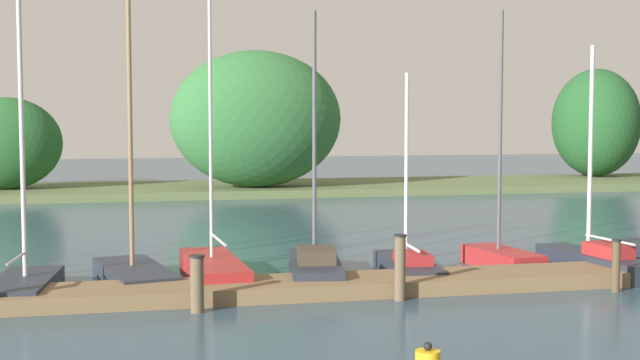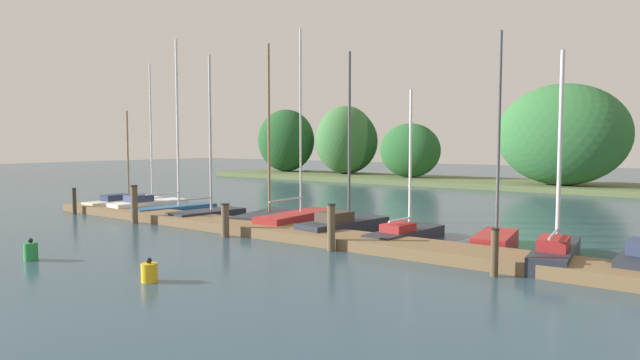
% 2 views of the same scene
% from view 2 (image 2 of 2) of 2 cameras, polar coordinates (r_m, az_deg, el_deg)
% --- Properties ---
extents(dock_pier, '(28.16, 1.80, 0.35)m').
position_cam_2_polar(dock_pier, '(19.01, -2.47, -5.66)').
color(dock_pier, brown).
rests_on(dock_pier, ground).
extents(far_shore, '(58.08, 9.24, 7.40)m').
position_cam_2_polar(far_shore, '(44.94, 15.28, 3.56)').
color(far_shore, '#56663D').
rests_on(far_shore, ground).
extents(sailboat_0, '(1.04, 4.40, 4.98)m').
position_cam_2_polar(sailboat_0, '(29.49, -19.84, -2.21)').
color(sailboat_0, silver).
rests_on(sailboat_0, ground).
extents(sailboat_1, '(1.59, 4.04, 7.19)m').
position_cam_2_polar(sailboat_1, '(27.67, -17.58, -2.43)').
color(sailboat_1, white).
rests_on(sailboat_1, ground).
extents(sailboat_2, '(1.51, 4.31, 8.12)m').
position_cam_2_polar(sailboat_2, '(26.24, -14.88, -2.58)').
color(sailboat_2, '#285684').
rests_on(sailboat_2, ground).
extents(sailboat_3, '(1.60, 3.65, 7.09)m').
position_cam_2_polar(sailboat_3, '(23.92, -11.58, -3.32)').
color(sailboat_3, '#232833').
rests_on(sailboat_3, ground).
extents(sailboat_4, '(2.11, 4.12, 7.47)m').
position_cam_2_polar(sailboat_4, '(22.99, -5.49, -3.57)').
color(sailboat_4, '#232833').
rests_on(sailboat_4, ground).
extents(sailboat_5, '(1.40, 4.38, 7.81)m').
position_cam_2_polar(sailboat_5, '(21.56, -2.21, -4.02)').
color(sailboat_5, maroon).
rests_on(sailboat_5, ground).
extents(sailboat_6, '(1.79, 4.19, 6.63)m').
position_cam_2_polar(sailboat_6, '(19.79, 2.73, -4.66)').
color(sailboat_6, '#232833').
rests_on(sailboat_6, ground).
extents(sailboat_7, '(1.28, 4.00, 5.15)m').
position_cam_2_polar(sailboat_7, '(18.66, 9.16, -5.51)').
color(sailboat_7, '#232833').
rests_on(sailboat_7, ground).
extents(sailboat_8, '(1.41, 2.93, 6.86)m').
position_cam_2_polar(sailboat_8, '(18.17, 18.11, -5.65)').
color(sailboat_8, maroon).
rests_on(sailboat_8, ground).
extents(sailboat_9, '(1.42, 4.44, 5.89)m').
position_cam_2_polar(sailboat_9, '(16.49, 23.67, -6.76)').
color(sailboat_9, '#232833').
rests_on(sailboat_9, ground).
extents(mooring_piling_0, '(0.21, 0.21, 1.22)m').
position_cam_2_polar(mooring_piling_0, '(27.92, -24.53, -2.01)').
color(mooring_piling_0, '#3D3323').
rests_on(mooring_piling_0, ground).
extents(mooring_piling_1, '(0.30, 0.30, 1.61)m').
position_cam_2_polar(mooring_piling_1, '(23.55, -19.02, -2.45)').
color(mooring_piling_1, brown).
rests_on(mooring_piling_1, ground).
extents(mooring_piling_2, '(0.32, 0.32, 1.20)m').
position_cam_2_polar(mooring_piling_2, '(19.49, -9.98, -4.20)').
color(mooring_piling_2, brown).
rests_on(mooring_piling_2, ground).
extents(mooring_piling_3, '(0.28, 0.28, 1.47)m').
position_cam_2_polar(mooring_piling_3, '(16.74, 1.19, -5.01)').
color(mooring_piling_3, brown).
rests_on(mooring_piling_3, ground).
extents(mooring_piling_4, '(0.22, 0.22, 1.22)m').
position_cam_2_polar(mooring_piling_4, '(14.27, 17.97, -7.28)').
color(mooring_piling_4, '#4C3D28').
rests_on(mooring_piling_4, ground).
extents(channel_buoy_0, '(0.39, 0.39, 0.59)m').
position_cam_2_polar(channel_buoy_0, '(13.80, -17.59, -9.26)').
color(channel_buoy_0, gold).
rests_on(channel_buoy_0, ground).
extents(channel_buoy_1, '(0.38, 0.38, 0.64)m').
position_cam_2_polar(channel_buoy_1, '(17.54, -28.24, -6.65)').
color(channel_buoy_1, '#23843D').
rests_on(channel_buoy_1, ground).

